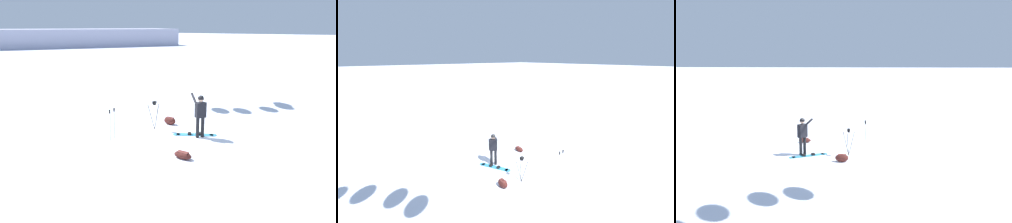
{
  "view_description": "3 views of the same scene",
  "coord_description": "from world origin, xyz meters",
  "views": [
    {
      "loc": [
        4.99,
        -10.63,
        4.37
      ],
      "look_at": [
        -0.7,
        -0.06,
        1.0
      ],
      "focal_mm": 33.01,
      "sensor_mm": 36.0,
      "label": 1
    },
    {
      "loc": [
        -7.53,
        6.38,
        5.61
      ],
      "look_at": [
        -2.35,
        1.92,
        3.81
      ],
      "focal_mm": 22.25,
      "sensor_mm": 36.0,
      "label": 2
    },
    {
      "loc": [
        -2.05,
        14.35,
        4.38
      ],
      "look_at": [
        -1.36,
        0.73,
        2.12
      ],
      "focal_mm": 34.03,
      "sensor_mm": 36.0,
      "label": 3
    }
  ],
  "objects": [
    {
      "name": "gear_bag_large",
      "position": [
        -1.29,
        1.2,
        0.18
      ],
      "size": [
        0.6,
        0.33,
        0.34
      ],
      "color": "#4C1E19",
      "rests_on": "ground_plane"
    },
    {
      "name": "ski_poles",
      "position": [
        -2.35,
        -1.58,
        0.83
      ],
      "size": [
        0.12,
        0.34,
        1.26
      ],
      "color": "gray",
      "rests_on": "ground_plane"
    },
    {
      "name": "snowboarder",
      "position": [
        0.56,
        0.3,
        1.06
      ],
      "size": [
        0.77,
        0.49,
        1.76
      ],
      "color": "black",
      "rests_on": "ground_plane"
    },
    {
      "name": "snowboard",
      "position": [
        0.28,
        0.44,
        0.02
      ],
      "size": [
        1.66,
        0.92,
        0.1
      ],
      "color": "teal",
      "rests_on": "ground_plane"
    },
    {
      "name": "gear_bag_small",
      "position": [
        0.85,
        -1.89,
        0.13
      ],
      "size": [
        0.68,
        0.36,
        0.25
      ],
      "color": "#4C1E19",
      "rests_on": "ground_plane"
    },
    {
      "name": "camera_tripod",
      "position": [
        -1.55,
        0.3,
        0.91
      ],
      "size": [
        0.55,
        0.44,
        1.26
      ],
      "color": "#262628",
      "rests_on": "ground_plane"
    },
    {
      "name": "ground_plane",
      "position": [
        0.0,
        0.0,
        0.0
      ],
      "size": [
        300.0,
        300.0,
        0.0
      ],
      "primitive_type": "plane",
      "color": "white"
    }
  ]
}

